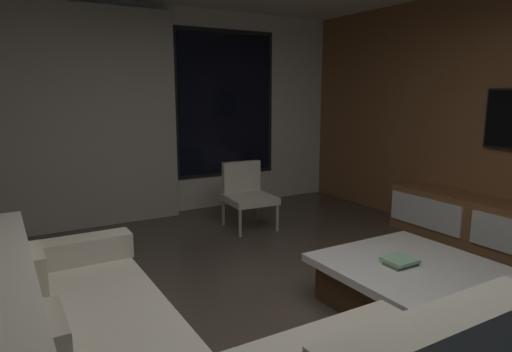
% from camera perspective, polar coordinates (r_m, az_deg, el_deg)
% --- Properties ---
extents(floor, '(9.20, 9.20, 0.00)m').
position_cam_1_polar(floor, '(3.04, 5.51, -21.51)').
color(floor, '#473D33').
extents(back_wall_with_window, '(6.60, 0.30, 2.70)m').
position_cam_1_polar(back_wall_with_window, '(5.88, -16.06, 7.60)').
color(back_wall_with_window, silver).
rests_on(back_wall_with_window, floor).
extents(coffee_table, '(1.16, 1.16, 0.36)m').
position_cam_1_polar(coffee_table, '(3.65, 18.98, -13.01)').
color(coffee_table, '#432916').
rests_on(coffee_table, floor).
extents(book_stack_on_coffee_table, '(0.24, 0.21, 0.04)m').
position_cam_1_polar(book_stack_on_coffee_table, '(3.53, 17.93, -10.33)').
color(book_stack_on_coffee_table, '#4B5948').
rests_on(book_stack_on_coffee_table, coffee_table).
extents(accent_chair_near_window, '(0.58, 0.60, 0.78)m').
position_cam_1_polar(accent_chair_near_window, '(5.39, -1.20, -1.98)').
color(accent_chair_near_window, '#B2ADA0').
rests_on(accent_chair_near_window, floor).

